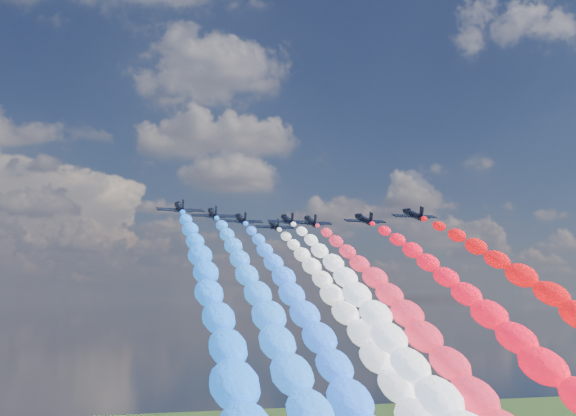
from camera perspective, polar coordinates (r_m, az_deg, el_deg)
name	(u,v)px	position (r m, az deg, el deg)	size (l,w,h in m)	color
jet_0	(180,208)	(143.76, -9.10, 0.01)	(9.80, 13.14, 2.90)	black
trail_0	(215,322)	(91.59, -6.19, -9.55)	(5.95, 97.87, 46.99)	#196AFB
jet_1	(213,214)	(152.70, -6.34, -0.49)	(9.80, 13.14, 2.90)	black
trail_1	(262,320)	(101.05, -2.22, -9.42)	(5.95, 97.87, 46.99)	blue
jet_2	(241,219)	(162.61, -3.96, -0.96)	(9.80, 13.14, 2.90)	black
trail_2	(299,318)	(111.52, 0.91, -9.26)	(5.95, 97.87, 46.99)	#2569FE
jet_3	(288,220)	(163.44, -0.03, -1.01)	(9.80, 13.14, 2.90)	black
trail_3	(366,318)	(113.47, 6.62, -9.19)	(5.95, 97.87, 46.99)	white
jet_4	(274,225)	(175.71, -1.16, -1.49)	(9.80, 13.14, 2.90)	black
trail_4	(339,316)	(125.40, 4.36, -9.08)	(5.95, 97.87, 46.99)	white
jet_5	(311,221)	(166.43, 1.94, -1.13)	(9.80, 13.14, 2.90)	black
trail_5	(398,317)	(117.14, 9.27, -9.09)	(5.95, 97.87, 46.99)	red
jet_6	(364,219)	(163.29, 6.43, -0.96)	(9.80, 13.14, 2.90)	black
trail_6	(479,318)	(115.85, 15.86, -8.92)	(5.95, 97.87, 46.99)	#FC0923
jet_7	(413,214)	(155.41, 10.53, -0.53)	(9.80, 13.14, 2.90)	black
trail_7	(565,320)	(110.08, 22.35, -8.71)	(5.95, 97.87, 46.99)	red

